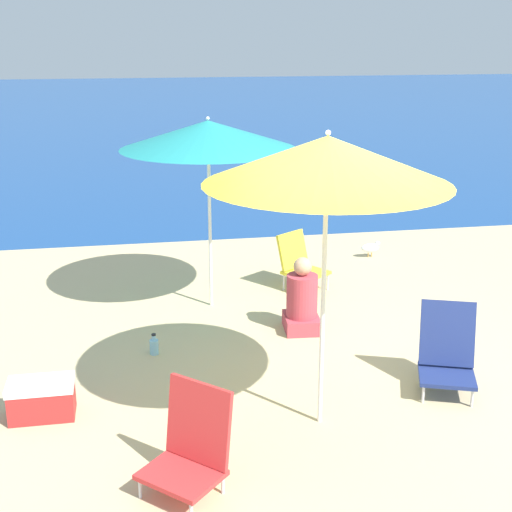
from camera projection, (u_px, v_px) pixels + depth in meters
name	position (u px, v px, depth m)	size (l,w,h in m)	color
ground_plane	(363.00, 409.00, 5.97)	(60.00, 60.00, 0.00)	#D1BA89
sea_water	(169.00, 107.00, 29.66)	(60.00, 40.00, 0.01)	#19478C
beach_umbrella_yellow	(327.00, 160.00, 5.13)	(1.84, 1.84, 2.35)	white
beach_umbrella_teal	(208.00, 135.00, 7.64)	(1.92, 1.92, 2.15)	white
beach_chair_navy	(447.00, 352.00, 6.22)	(0.63, 0.68, 0.76)	silver
beach_chair_red	(191.00, 445.00, 4.84)	(0.69, 0.69, 0.75)	silver
beach_chair_yellow	(299.00, 262.00, 8.67)	(0.66, 0.68, 0.68)	silver
person_seated_near	(302.00, 302.00, 7.44)	(0.39, 0.45, 0.80)	#BF3F4C
water_bottle	(154.00, 346.00, 6.95)	(0.09, 0.09, 0.21)	#8CCCEA
cooler_box	(42.00, 399.00, 5.80)	(0.53, 0.31, 0.32)	#B72828
seagull	(371.00, 248.00, 9.93)	(0.27, 0.11, 0.23)	gold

